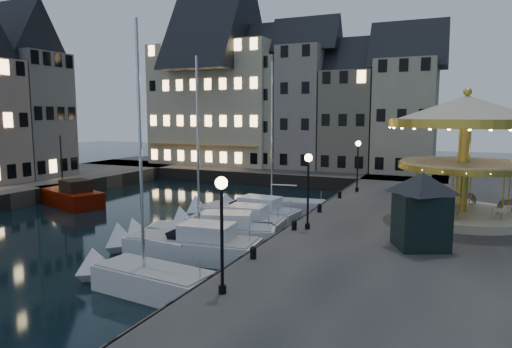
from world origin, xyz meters
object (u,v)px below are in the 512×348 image
at_px(bollard_a, 253,252).
at_px(motorboat_f, 273,207).
at_px(bollard_b, 294,224).
at_px(streetlamp_c, 358,159).
at_px(streetlamp_a, 222,218).
at_px(motorboat_b, 186,246).
at_px(carousel, 465,134).
at_px(streetlamp_b, 308,180).
at_px(red_fishing_boat, 69,197).
at_px(ticket_kiosk, 422,197).
at_px(motorboat_d, 230,224).
at_px(bollard_c, 320,208).
at_px(motorboat_e, 244,214).
at_px(motorboat_c, 205,233).
at_px(bollard_d, 340,194).
at_px(motorboat_a, 144,280).

distance_m(bollard_a, motorboat_f, 15.09).
relative_size(bollard_a, bollard_b, 1.00).
height_order(streetlamp_c, bollard_b, streetlamp_c).
distance_m(streetlamp_a, bollard_a, 4.71).
distance_m(streetlamp_a, motorboat_b, 9.13).
bearing_deg(motorboat_f, streetlamp_c, 44.28).
bearing_deg(bollard_a, carousel, 55.31).
bearing_deg(bollard_a, streetlamp_a, -81.47).
bearing_deg(streetlamp_b, red_fishing_boat, 168.31).
bearing_deg(streetlamp_a, streetlamp_b, 90.00).
distance_m(bollard_a, ticket_kiosk, 8.35).
relative_size(motorboat_b, motorboat_d, 1.15).
relative_size(streetlamp_a, bollard_a, 7.32).
xyz_separation_m(bollard_c, motorboat_b, (-5.00, -8.14, -0.96)).
bearing_deg(motorboat_e, ticket_kiosk, -26.76).
xyz_separation_m(streetlamp_c, ticket_kiosk, (5.95, -14.78, -0.28)).
distance_m(bollard_b, red_fishing_boat, 22.40).
relative_size(motorboat_c, ticket_kiosk, 2.75).
relative_size(bollard_c, motorboat_e, 0.07).
relative_size(bollard_a, motorboat_c, 0.05).
distance_m(bollard_a, bollard_d, 16.00).
distance_m(motorboat_b, motorboat_e, 8.48).
xyz_separation_m(streetlamp_a, motorboat_f, (-5.35, 18.28, -3.49)).
xyz_separation_m(motorboat_e, red_fishing_boat, (-16.22, -0.19, 0.06)).
height_order(bollard_b, motorboat_a, motorboat_a).
height_order(streetlamp_c, motorboat_e, streetlamp_c).
bearing_deg(bollard_c, bollard_d, 90.00).
relative_size(streetlamp_b, motorboat_b, 0.51).
bearing_deg(streetlamp_a, streetlamp_c, 90.00).
relative_size(streetlamp_b, motorboat_e, 0.51).
bearing_deg(motorboat_a, motorboat_b, 101.05).
height_order(motorboat_d, motorboat_e, same).
height_order(streetlamp_c, motorboat_b, streetlamp_c).
height_order(streetlamp_b, red_fishing_boat, red_fishing_boat).
bearing_deg(red_fishing_boat, ticket_kiosk, -11.79).
relative_size(streetlamp_b, bollard_d, 7.32).
height_order(bollard_c, carousel, carousel).
distance_m(streetlamp_c, motorboat_e, 11.17).
bearing_deg(bollard_b, streetlamp_a, -86.39).
height_order(bollard_c, motorboat_b, motorboat_b).
distance_m(bollard_a, motorboat_e, 12.21).
bearing_deg(motorboat_f, bollard_c, -38.53).
bearing_deg(carousel, bollard_b, -141.80).
xyz_separation_m(bollard_d, motorboat_c, (-5.30, -11.10, -0.92)).
bearing_deg(bollard_c, streetlamp_b, -82.41).
distance_m(bollard_c, motorboat_e, 5.66).
bearing_deg(streetlamp_b, motorboat_e, 141.96).
relative_size(bollard_d, motorboat_c, 0.05).
bearing_deg(motorboat_b, carousel, 36.02).
relative_size(motorboat_d, ticket_kiosk, 1.74).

